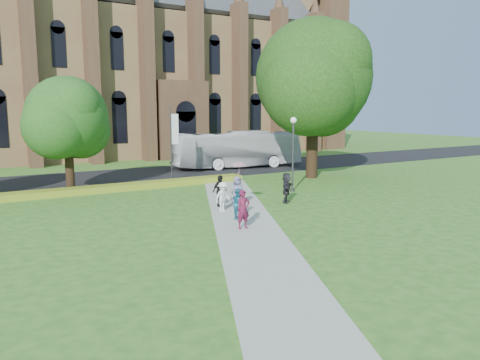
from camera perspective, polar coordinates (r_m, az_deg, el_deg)
ground at (r=23.99m, az=1.63°, el=-5.32°), size 160.00×160.00×0.00m
road at (r=41.91m, az=-13.38°, el=0.49°), size 160.00×10.00×0.02m
footpath at (r=24.80m, az=0.37°, el=-4.80°), size 15.58×28.54×0.04m
flower_hedge at (r=34.87m, az=-13.06°, el=-0.75°), size 18.00×1.40×0.45m
cathedral at (r=63.85m, az=-10.63°, el=14.98°), size 52.60×18.25×28.00m
streetlamp at (r=33.02m, az=6.49°, el=4.27°), size 0.44×0.44×5.24m
large_tree at (r=39.96m, az=8.97°, el=12.25°), size 9.60×9.60×13.20m
street_tree_1 at (r=34.69m, az=-20.36°, el=7.18°), size 5.60×5.60×8.05m
banner_pole_0 at (r=37.82m, az=-8.24°, el=4.93°), size 0.70×0.10×6.00m
tour_coach at (r=46.40m, az=-0.35°, el=3.76°), size 13.27×4.83×3.61m
pedestrian_0 at (r=22.62m, az=0.40°, el=-3.60°), size 0.71×0.48×1.90m
pedestrian_1 at (r=24.74m, az=-0.18°, el=-2.89°), size 0.93×0.98×1.60m
pedestrian_2 at (r=26.43m, az=-2.10°, el=-2.05°), size 1.22×0.89×1.69m
pedestrian_3 at (r=27.77m, az=-2.46°, el=-1.33°), size 1.19×0.74×1.88m
pedestrian_4 at (r=27.65m, az=-0.33°, el=-1.43°), size 0.89×0.58×1.82m
pedestrian_5 at (r=29.12m, az=5.69°, el=-0.91°), size 1.66×1.55×1.86m
parasol at (r=27.64m, az=-0.12°, el=1.25°), size 0.92×0.92×0.74m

